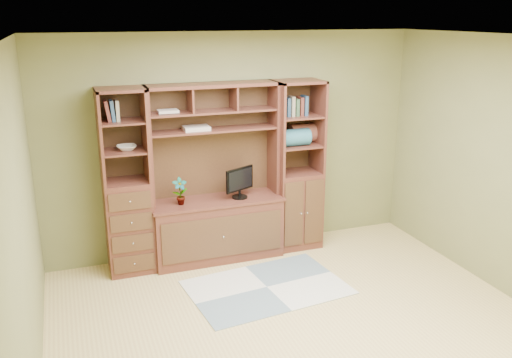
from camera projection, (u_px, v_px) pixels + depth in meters
name	position (u px, v px, depth m)	size (l,w,h in m)	color
room	(306.00, 195.00, 4.62)	(4.60, 4.10, 2.64)	#D8B872
center_hutch	(216.00, 175.00, 6.16)	(1.54, 0.53, 2.05)	#55281D
left_tower	(126.00, 183.00, 5.87)	(0.50, 0.45, 2.05)	#55281D
right_tower	(297.00, 166.00, 6.53)	(0.55, 0.45, 2.05)	#55281D
rug	(267.00, 287.00, 5.74)	(1.61, 1.07, 0.01)	#A8AEAE
monitor	(240.00, 177.00, 6.23)	(0.41, 0.18, 0.50)	black
orchid	(180.00, 191.00, 6.03)	(0.16, 0.11, 0.31)	#A74538
magazines	(196.00, 128.00, 6.02)	(0.29, 0.21, 0.04)	beige
bowl	(127.00, 148.00, 5.77)	(0.21, 0.21, 0.05)	beige
blanket_teal	(295.00, 137.00, 6.36)	(0.35, 0.20, 0.20)	#2C6373
blanket_red	(306.00, 133.00, 6.54)	(0.40, 0.22, 0.22)	brown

